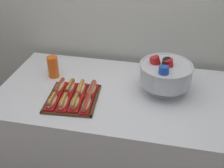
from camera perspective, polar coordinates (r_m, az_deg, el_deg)
ground_plane at (r=2.47m, az=0.29°, el=-16.66°), size 10.00×10.00×0.00m
buffet_table at (r=2.17m, az=0.32°, el=-9.58°), size 1.62×0.90×0.78m
serving_tray at (r=1.88m, az=-8.06°, el=-3.03°), size 0.36×0.39×0.01m
hot_dog_0 at (r=1.83m, az=-12.18°, el=-3.45°), size 0.07×0.16×0.06m
hot_dog_1 at (r=1.81m, az=-9.92°, el=-3.71°), size 0.09×0.18×0.06m
hot_dog_2 at (r=1.79m, az=-7.62°, el=-3.84°), size 0.08×0.16×0.06m
hot_dog_3 at (r=1.77m, az=-5.26°, el=-4.11°), size 0.07×0.18×0.06m
hot_dog_4 at (r=1.96m, az=-10.73°, el=-0.63°), size 0.07×0.18×0.06m
hot_dog_5 at (r=1.93m, az=-8.61°, el=-0.75°), size 0.07×0.17×0.06m
hot_dog_6 at (r=1.92m, az=-6.44°, el=-1.00°), size 0.08×0.18×0.06m
hot_dog_7 at (r=1.90m, az=-4.25°, el=-1.14°), size 0.06×0.18×0.06m
punch_bowl at (r=1.90m, az=10.87°, el=2.17°), size 0.36×0.36×0.26m
cup_stack at (r=2.12m, az=-12.00°, el=3.46°), size 0.08×0.08×0.16m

